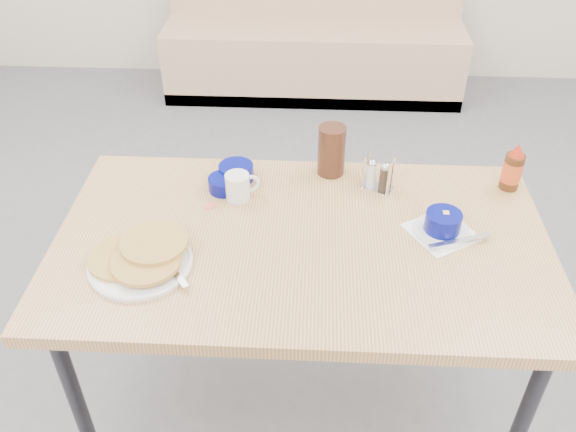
{
  "coord_description": "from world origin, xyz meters",
  "views": [
    {
      "loc": [
        0.03,
        -1.07,
        1.87
      ],
      "look_at": [
        -0.04,
        0.27,
        0.82
      ],
      "focal_mm": 38.0,
      "sensor_mm": 36.0,
      "label": 1
    }
  ],
  "objects_px": {
    "amber_tumbler": "(331,150)",
    "creamer_bowl": "(236,172)",
    "condiment_caddy": "(378,177)",
    "pancake_plate": "(141,259)",
    "syrup_bottle": "(513,169)",
    "grits_setting": "(443,225)",
    "coffee_mug": "(239,186)",
    "booth_bench": "(314,37)",
    "dining_table": "(302,255)",
    "butter_bowl": "(224,184)"
  },
  "relations": [
    {
      "from": "grits_setting",
      "to": "butter_bowl",
      "type": "distance_m",
      "value": 0.67
    },
    {
      "from": "dining_table",
      "to": "creamer_bowl",
      "type": "bearing_deg",
      "value": 127.48
    },
    {
      "from": "pancake_plate",
      "to": "butter_bowl",
      "type": "distance_m",
      "value": 0.4
    },
    {
      "from": "creamer_bowl",
      "to": "butter_bowl",
      "type": "height_order",
      "value": "creamer_bowl"
    },
    {
      "from": "dining_table",
      "to": "butter_bowl",
      "type": "distance_m",
      "value": 0.35
    },
    {
      "from": "booth_bench",
      "to": "dining_table",
      "type": "xyz_separation_m",
      "value": [
        0.0,
        -2.53,
        0.35
      ]
    },
    {
      "from": "amber_tumbler",
      "to": "condiment_caddy",
      "type": "bearing_deg",
      "value": -29.86
    },
    {
      "from": "grits_setting",
      "to": "condiment_caddy",
      "type": "relative_size",
      "value": 2.14
    },
    {
      "from": "amber_tumbler",
      "to": "grits_setting",
      "type": "bearing_deg",
      "value": -43.22
    },
    {
      "from": "amber_tumbler",
      "to": "condiment_caddy",
      "type": "height_order",
      "value": "amber_tumbler"
    },
    {
      "from": "coffee_mug",
      "to": "creamer_bowl",
      "type": "relative_size",
      "value": 0.95
    },
    {
      "from": "condiment_caddy",
      "to": "pancake_plate",
      "type": "bearing_deg",
      "value": -125.24
    },
    {
      "from": "pancake_plate",
      "to": "condiment_caddy",
      "type": "distance_m",
      "value": 0.76
    },
    {
      "from": "syrup_bottle",
      "to": "pancake_plate",
      "type": "bearing_deg",
      "value": -158.77
    },
    {
      "from": "booth_bench",
      "to": "grits_setting",
      "type": "distance_m",
      "value": 2.56
    },
    {
      "from": "booth_bench",
      "to": "dining_table",
      "type": "bearing_deg",
      "value": -90.0
    },
    {
      "from": "coffee_mug",
      "to": "condiment_caddy",
      "type": "bearing_deg",
      "value": 9.73
    },
    {
      "from": "amber_tumbler",
      "to": "creamer_bowl",
      "type": "bearing_deg",
      "value": -169.99
    },
    {
      "from": "creamer_bowl",
      "to": "condiment_caddy",
      "type": "relative_size",
      "value": 0.96
    },
    {
      "from": "pancake_plate",
      "to": "coffee_mug",
      "type": "relative_size",
      "value": 2.75
    },
    {
      "from": "grits_setting",
      "to": "amber_tumbler",
      "type": "height_order",
      "value": "amber_tumbler"
    },
    {
      "from": "creamer_bowl",
      "to": "condiment_caddy",
      "type": "bearing_deg",
      "value": -3.82
    },
    {
      "from": "coffee_mug",
      "to": "condiment_caddy",
      "type": "distance_m",
      "value": 0.43
    },
    {
      "from": "dining_table",
      "to": "amber_tumbler",
      "type": "distance_m",
      "value": 0.38
    },
    {
      "from": "pancake_plate",
      "to": "syrup_bottle",
      "type": "height_order",
      "value": "syrup_bottle"
    },
    {
      "from": "coffee_mug",
      "to": "amber_tumbler",
      "type": "distance_m",
      "value": 0.32
    },
    {
      "from": "dining_table",
      "to": "grits_setting",
      "type": "height_order",
      "value": "grits_setting"
    },
    {
      "from": "amber_tumbler",
      "to": "coffee_mug",
      "type": "bearing_deg",
      "value": -150.95
    },
    {
      "from": "booth_bench",
      "to": "creamer_bowl",
      "type": "bearing_deg",
      "value": -95.59
    },
    {
      "from": "grits_setting",
      "to": "coffee_mug",
      "type": "bearing_deg",
      "value": 166.74
    },
    {
      "from": "creamer_bowl",
      "to": "amber_tumbler",
      "type": "height_order",
      "value": "amber_tumbler"
    },
    {
      "from": "pancake_plate",
      "to": "grits_setting",
      "type": "bearing_deg",
      "value": 12.0
    },
    {
      "from": "butter_bowl",
      "to": "syrup_bottle",
      "type": "bearing_deg",
      "value": 3.78
    },
    {
      "from": "condiment_caddy",
      "to": "coffee_mug",
      "type": "bearing_deg",
      "value": -146.28
    },
    {
      "from": "booth_bench",
      "to": "grits_setting",
      "type": "height_order",
      "value": "booth_bench"
    },
    {
      "from": "booth_bench",
      "to": "coffee_mug",
      "type": "relative_size",
      "value": 18.04
    },
    {
      "from": "creamer_bowl",
      "to": "condiment_caddy",
      "type": "distance_m",
      "value": 0.45
    },
    {
      "from": "grits_setting",
      "to": "syrup_bottle",
      "type": "xyz_separation_m",
      "value": [
        0.24,
        0.24,
        0.04
      ]
    },
    {
      "from": "booth_bench",
      "to": "condiment_caddy",
      "type": "bearing_deg",
      "value": -84.33
    },
    {
      "from": "grits_setting",
      "to": "syrup_bottle",
      "type": "height_order",
      "value": "syrup_bottle"
    },
    {
      "from": "syrup_bottle",
      "to": "booth_bench",
      "type": "bearing_deg",
      "value": 105.87
    },
    {
      "from": "butter_bowl",
      "to": "syrup_bottle",
      "type": "height_order",
      "value": "syrup_bottle"
    },
    {
      "from": "pancake_plate",
      "to": "creamer_bowl",
      "type": "distance_m",
      "value": 0.47
    },
    {
      "from": "coffee_mug",
      "to": "creamer_bowl",
      "type": "bearing_deg",
      "value": 101.42
    },
    {
      "from": "butter_bowl",
      "to": "condiment_caddy",
      "type": "height_order",
      "value": "condiment_caddy"
    },
    {
      "from": "booth_bench",
      "to": "butter_bowl",
      "type": "height_order",
      "value": "booth_bench"
    },
    {
      "from": "dining_table",
      "to": "amber_tumbler",
      "type": "bearing_deg",
      "value": 76.52
    },
    {
      "from": "pancake_plate",
      "to": "condiment_caddy",
      "type": "xyz_separation_m",
      "value": [
        0.65,
        0.39,
        0.02
      ]
    },
    {
      "from": "condiment_caddy",
      "to": "syrup_bottle",
      "type": "bearing_deg",
      "value": 27.55
    },
    {
      "from": "condiment_caddy",
      "to": "syrup_bottle",
      "type": "relative_size",
      "value": 0.73
    }
  ]
}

